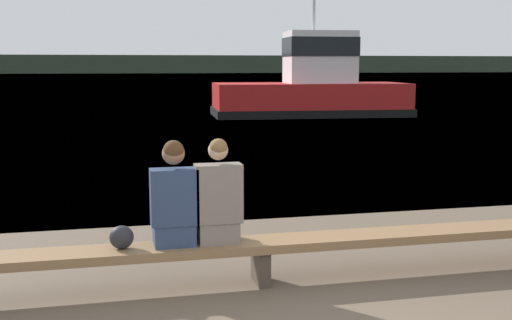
# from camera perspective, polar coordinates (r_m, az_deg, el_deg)

# --- Properties ---
(water_surface) EXTENTS (240.00, 240.00, 0.00)m
(water_surface) POSITION_cam_1_polar(r_m,az_deg,el_deg) (128.65, -12.60, 7.32)
(water_surface) COLOR #5684A3
(water_surface) RESTS_ON ground
(far_shoreline) EXTENTS (600.00, 12.00, 4.50)m
(far_shoreline) POSITION_cam_1_polar(r_m,az_deg,el_deg) (168.86, -12.78, 8.31)
(far_shoreline) COLOR #2D3D2D
(far_shoreline) RESTS_ON ground
(bench_main) EXTENTS (8.28, 0.45, 0.44)m
(bench_main) POSITION_cam_1_polar(r_m,az_deg,el_deg) (6.45, 0.42, -7.76)
(bench_main) COLOR brown
(bench_main) RESTS_ON ground
(person_left) EXTENTS (0.45, 0.37, 1.03)m
(person_left) POSITION_cam_1_polar(r_m,az_deg,el_deg) (6.19, -7.30, -3.55)
(person_left) COLOR navy
(person_left) RESTS_ON bench_main
(person_right) EXTENTS (0.45, 0.36, 1.03)m
(person_right) POSITION_cam_1_polar(r_m,az_deg,el_deg) (6.25, -3.39, -3.49)
(person_right) COLOR #70665B
(person_right) RESTS_ON bench_main
(shopping_bag) EXTENTS (0.23, 0.18, 0.23)m
(shopping_bag) POSITION_cam_1_polar(r_m,az_deg,el_deg) (6.24, -11.86, -6.74)
(shopping_bag) COLOR #232328
(shopping_bag) RESTS_ON bench_main
(tugboat_red) EXTENTS (8.52, 4.08, 5.73)m
(tugboat_red) POSITION_cam_1_polar(r_m,az_deg,el_deg) (27.71, 5.05, 6.29)
(tugboat_red) COLOR #A81919
(tugboat_red) RESTS_ON water_surface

